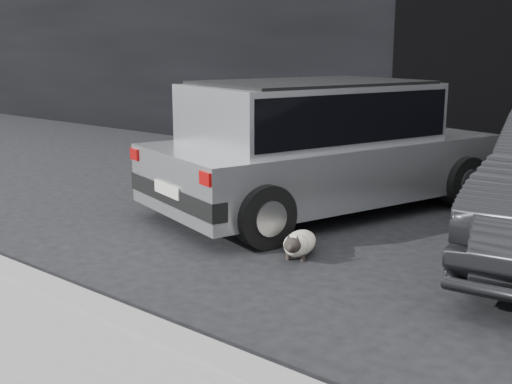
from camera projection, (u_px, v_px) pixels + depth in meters
The scene contains 5 objects.
ground at pixel (287, 229), 6.49m from camera, with size 80.00×80.00×0.00m, color black.
curb at pixel (160, 340), 3.91m from camera, with size 18.00×0.25×0.12m, color gray.
silver_hatchback at pixel (318, 140), 7.09m from camera, with size 2.79×4.24×1.44m.
cat_siamese at pixel (299, 244), 5.60m from camera, with size 0.43×0.72×0.27m.
cat_white at pixel (240, 214), 6.35m from camera, with size 0.68×0.54×0.37m.
Camera 1 is at (3.76, -4.99, 1.81)m, focal length 45.00 mm.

